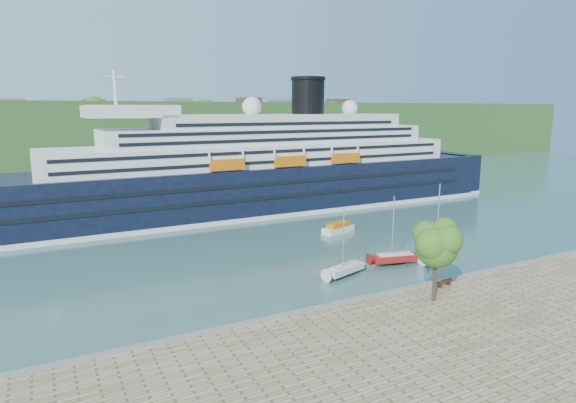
# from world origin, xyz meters

# --- Properties ---
(ground) EXTENTS (400.00, 400.00, 0.00)m
(ground) POSITION_xyz_m (0.00, 0.00, 0.00)
(ground) COLOR #335B53
(ground) RESTS_ON ground
(far_hillside) EXTENTS (400.00, 50.00, 24.00)m
(far_hillside) POSITION_xyz_m (0.00, 145.00, 12.00)
(far_hillside) COLOR #2C5220
(far_hillside) RESTS_ON ground
(quay_coping) EXTENTS (220.00, 0.50, 0.30)m
(quay_coping) POSITION_xyz_m (0.00, -0.20, 1.15)
(quay_coping) COLOR slate
(quay_coping) RESTS_ON promenade
(cruise_ship) EXTENTS (126.85, 19.72, 28.44)m
(cruise_ship) POSITION_xyz_m (2.06, 52.15, 14.22)
(cruise_ship) COLOR black
(cruise_ship) RESTS_ON ground
(park_bench) EXTENTS (1.84, 0.88, 1.15)m
(park_bench) POSITION_xyz_m (3.34, -1.55, 1.57)
(park_bench) COLOR #4E2916
(park_bench) RESTS_ON promenade
(promenade_tree) EXTENTS (6.02, 6.02, 9.97)m
(promenade_tree) POSITION_xyz_m (-0.91, -4.19, 5.99)
(promenade_tree) COLOR #305B18
(promenade_tree) RESTS_ON promenade
(floating_pontoon) EXTENTS (16.91, 2.41, 0.37)m
(floating_pontoon) POSITION_xyz_m (1.74, 11.31, 0.19)
(floating_pontoon) COLOR slate
(floating_pontoon) RESTS_ON ground
(sailboat_white_near) EXTENTS (7.00, 3.76, 8.71)m
(sailboat_white_near) POSITION_xyz_m (-3.30, 9.35, 4.36)
(sailboat_white_near) COLOR silver
(sailboat_white_near) RESTS_ON ground
(sailboat_red) EXTENTS (7.51, 3.69, 9.35)m
(sailboat_red) POSITION_xyz_m (5.55, 9.96, 4.68)
(sailboat_red) COLOR maroon
(sailboat_red) RESTS_ON ground
(sailboat_white_far) EXTENTS (8.54, 4.94, 10.65)m
(sailboat_white_far) POSITION_xyz_m (12.90, 9.26, 5.33)
(sailboat_white_far) COLOR silver
(sailboat_white_far) RESTS_ON ground
(tender_launch) EXTENTS (6.95, 3.98, 1.82)m
(tender_launch) POSITION_xyz_m (8.29, 28.64, 0.91)
(tender_launch) COLOR #CE640C
(tender_launch) RESTS_ON ground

